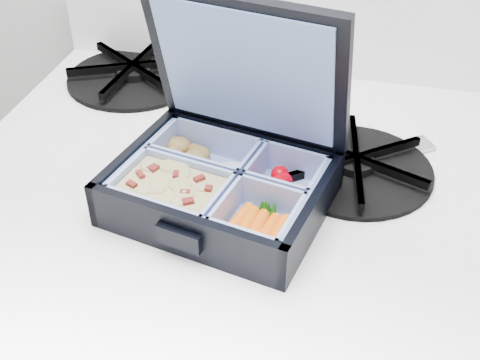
% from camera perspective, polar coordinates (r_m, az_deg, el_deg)
% --- Properties ---
extents(bento_box, '(0.24, 0.21, 0.05)m').
position_cam_1_polar(bento_box, '(0.62, -1.85, -0.78)').
color(bento_box, black).
rests_on(bento_box, stove).
extents(burner_grate, '(0.23, 0.23, 0.03)m').
position_cam_1_polar(burner_grate, '(0.69, 10.90, 1.67)').
color(burner_grate, black).
rests_on(burner_grate, stove).
extents(burner_grate_rear, '(0.25, 0.25, 0.02)m').
position_cam_1_polar(burner_grate_rear, '(0.87, -10.04, 10.02)').
color(burner_grate_rear, black).
rests_on(burner_grate_rear, stove).
extents(fork, '(0.18, 0.13, 0.01)m').
position_cam_1_polar(fork, '(0.70, 10.46, 1.72)').
color(fork, '#A1A1A8').
rests_on(fork, stove).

